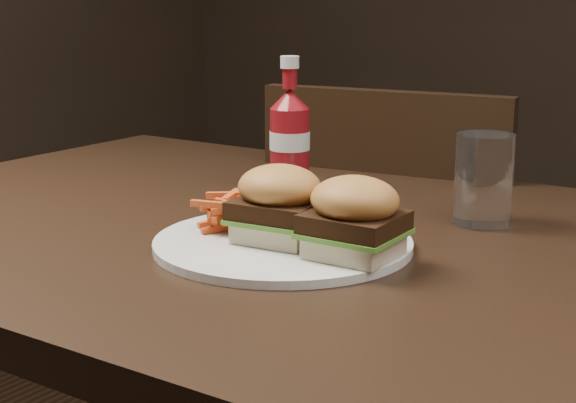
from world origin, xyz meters
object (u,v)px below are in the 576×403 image
Objects in this scene: dining_table at (280,241)px; chair_far at (415,326)px; tumbler at (484,179)px; plate at (283,243)px; ketchup_bottle at (290,148)px.

dining_table is 2.89× the size of chair_far.
chair_far is 3.83× the size of tumbler.
tumbler is (0.20, 0.14, 0.08)m from dining_table.
chair_far is (-0.07, 0.53, -0.30)m from dining_table.
plate is (0.06, -0.08, 0.03)m from dining_table.
plate is at bearing -57.41° from ketchup_bottle.
plate is 2.57× the size of ketchup_bottle.
tumbler is at bearing -4.03° from ketchup_bottle.
ketchup_bottle is (-0.02, -0.37, 0.38)m from chair_far.
plate reaches higher than chair_far.
dining_table is at bearing -59.38° from ketchup_bottle.
dining_table is at bearing -144.33° from tumbler.
dining_table is at bearing 89.92° from chair_far.
chair_far is 1.47× the size of plate.
plate reaches higher than dining_table.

